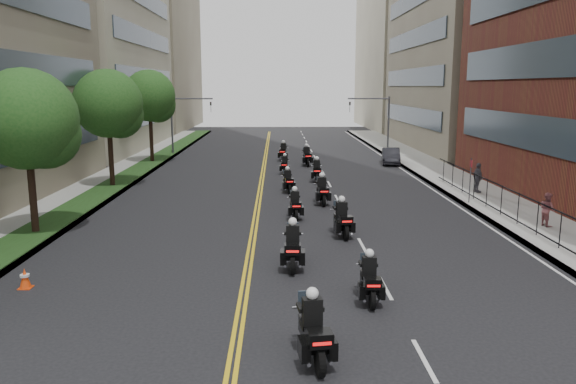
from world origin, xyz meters
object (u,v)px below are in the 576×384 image
pedestrian_c (478,178)px  motorcycle_8 (285,166)px  parked_sedan (391,156)px  pedestrian_b (547,209)px  motorcycle_2 (293,248)px  motorcycle_0 (313,333)px  motorcycle_3 (342,220)px  motorcycle_10 (283,153)px  motorcycle_5 (322,192)px  traffic_cone (25,278)px  motorcycle_9 (307,157)px  motorcycle_6 (288,182)px  motorcycle_1 (369,281)px  motorcycle_4 (295,206)px  motorcycle_7 (317,172)px

pedestrian_c → motorcycle_8: bearing=46.9°
parked_sedan → pedestrian_b: pedestrian_b is taller
motorcycle_2 → pedestrian_c: bearing=51.5°
motorcycle_0 → motorcycle_3: (2.03, 11.51, -0.01)m
motorcycle_10 → pedestrian_b: motorcycle_10 is taller
motorcycle_8 → pedestrian_c: size_ratio=1.16×
motorcycle_2 → motorcycle_5: size_ratio=1.04×
motorcycle_2 → parked_sedan: size_ratio=0.61×
traffic_cone → parked_sedan: bearing=58.7°
motorcycle_8 → motorcycle_9: bearing=69.6°
motorcycle_0 → traffic_cone: motorcycle_0 is taller
motorcycle_6 → traffic_cone: bearing=-125.2°
motorcycle_1 → motorcycle_4: 11.31m
motorcycle_2 → motorcycle_8: (0.04, 22.67, -0.12)m
motorcycle_9 → motorcycle_10: size_ratio=1.02×
motorcycle_7 → parked_sedan: size_ratio=0.57×
pedestrian_b → motorcycle_2: bearing=103.6°
motorcycle_2 → motorcycle_3: motorcycle_2 is taller
motorcycle_2 → parked_sedan: 29.30m
motorcycle_9 → traffic_cone: bearing=-114.8°
motorcycle_9 → motorcycle_5: bearing=-94.0°
pedestrian_b → motorcycle_9: bearing=14.3°
motorcycle_3 → motorcycle_5: 6.93m
motorcycle_6 → motorcycle_10: motorcycle_10 is taller
motorcycle_7 → motorcycle_9: size_ratio=0.95×
motorcycle_6 → motorcycle_8: 7.65m
motorcycle_9 → traffic_cone: size_ratio=3.70×
motorcycle_0 → motorcycle_3: motorcycle_0 is taller
motorcycle_0 → motorcycle_9: motorcycle_9 is taller
motorcycle_0 → motorcycle_2: motorcycle_2 is taller
pedestrian_c → motorcycle_6: bearing=78.2°
pedestrian_b → motorcycle_1: bearing=121.1°
pedestrian_b → pedestrian_c: size_ratio=0.87×
motorcycle_2 → motorcycle_8: size_ratio=1.20×
motorcycle_0 → motorcycle_6: 22.12m
motorcycle_1 → motorcycle_9: bearing=92.1°
motorcycle_3 → motorcycle_6: 10.83m
motorcycle_3 → motorcycle_6: bearing=96.0°
motorcycle_0 → motorcycle_9: size_ratio=0.98×
motorcycle_4 → pedestrian_b: size_ratio=1.39×
motorcycle_1 → motorcycle_8: motorcycle_1 is taller
parked_sedan → traffic_cone: (-18.10, -29.76, -0.35)m
motorcycle_3 → motorcycle_4: bearing=114.3°
motorcycle_10 → motorcycle_7: bearing=-73.1°
motorcycle_1 → motorcycle_7: motorcycle_7 is taller
motorcycle_2 → motorcycle_6: 15.02m
motorcycle_3 → motorcycle_5: size_ratio=1.00×
motorcycle_5 → pedestrian_c: pedestrian_c is taller
motorcycle_0 → pedestrian_c: size_ratio=1.34×
pedestrian_b → motorcycle_5: bearing=48.7°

